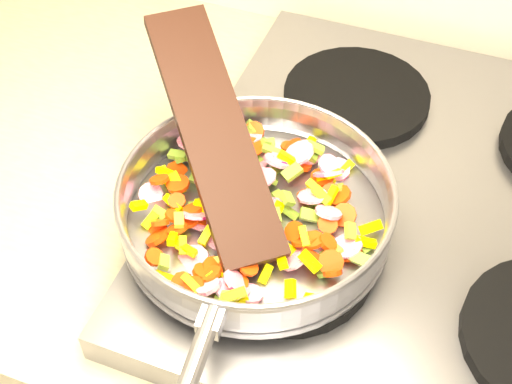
% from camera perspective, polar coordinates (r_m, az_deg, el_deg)
% --- Properties ---
extents(cooktop, '(0.60, 0.60, 0.04)m').
position_cam_1_polar(cooktop, '(0.86, 14.36, -1.85)').
color(cooktop, '#939399').
rests_on(cooktop, counter_top).
extents(grate_fl, '(0.19, 0.19, 0.02)m').
position_cam_1_polar(grate_fl, '(0.76, 2.39, -5.24)').
color(grate_fl, black).
rests_on(grate_fl, cooktop).
extents(grate_bl, '(0.19, 0.19, 0.02)m').
position_cam_1_polar(grate_bl, '(0.95, 8.04, 7.63)').
color(grate_bl, black).
rests_on(grate_bl, cooktop).
extents(saute_pan, '(0.33, 0.50, 0.06)m').
position_cam_1_polar(saute_pan, '(0.75, -0.05, -1.08)').
color(saute_pan, '#9E9EA5').
rests_on(saute_pan, grate_fl).
extents(vegetable_heap, '(0.27, 0.27, 0.05)m').
position_cam_1_polar(vegetable_heap, '(0.76, -0.16, -1.43)').
color(vegetable_heap, '#E63908').
rests_on(vegetable_heap, saute_pan).
extents(wooden_spatula, '(0.24, 0.27, 0.12)m').
position_cam_1_polar(wooden_spatula, '(0.76, -3.45, 4.91)').
color(wooden_spatula, black).
rests_on(wooden_spatula, saute_pan).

